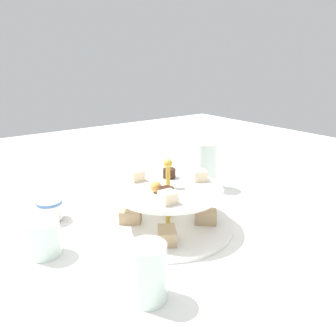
{
  "coord_description": "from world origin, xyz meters",
  "views": [
    {
      "loc": [
        -0.53,
        0.39,
        0.36
      ],
      "look_at": [
        0.0,
        0.0,
        0.14
      ],
      "focal_mm": 34.43,
      "sensor_mm": 36.0,
      "label": 1
    }
  ],
  "objects": [
    {
      "name": "water_glass_tall_right",
      "position": [
        0.13,
        -0.23,
        0.07
      ],
      "size": [
        0.07,
        0.07,
        0.14
      ],
      "primitive_type": "cylinder",
      "color": "silver",
      "rests_on": "ground_plane"
    },
    {
      "name": "teacup_with_saucer",
      "position": [
        0.19,
        0.2,
        0.02
      ],
      "size": [
        0.09,
        0.09,
        0.05
      ],
      "color": "white",
      "rests_on": "ground_plane"
    },
    {
      "name": "butter_knife_right",
      "position": [
        0.31,
        0.01,
        0.0
      ],
      "size": [
        0.04,
        0.17,
        0.0
      ],
      "primitive_type": "cube",
      "rotation": [
        0.0,
        0.0,
        8.03
      ],
      "color": "silver",
      "rests_on": "ground_plane"
    },
    {
      "name": "ground_plane",
      "position": [
        0.0,
        0.0,
        0.0
      ],
      "size": [
        2.4,
        2.4,
        0.0
      ],
      "primitive_type": "plane",
      "color": "white"
    },
    {
      "name": "water_glass_short_left",
      "position": [
        0.05,
        0.26,
        0.04
      ],
      "size": [
        0.06,
        0.06,
        0.07
      ],
      "primitive_type": "cylinder",
      "color": "silver",
      "rests_on": "ground_plane"
    },
    {
      "name": "tiered_serving_stand",
      "position": [
        0.0,
        0.0,
        0.04
      ],
      "size": [
        0.29,
        0.29,
        0.16
      ],
      "color": "white",
      "rests_on": "ground_plane"
    },
    {
      "name": "butter_knife_left",
      "position": [
        -0.25,
        -0.2,
        0.0
      ],
      "size": [
        0.13,
        0.13,
        0.0
      ],
      "primitive_type": "cube",
      "rotation": [
        0.0,
        0.0,
        5.49
      ],
      "color": "silver",
      "rests_on": "ground_plane"
    },
    {
      "name": "water_glass_mid_back",
      "position": [
        -0.17,
        0.16,
        0.05
      ],
      "size": [
        0.06,
        0.06,
        0.1
      ],
      "primitive_type": "cylinder",
      "color": "silver",
      "rests_on": "ground_plane"
    }
  ]
}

